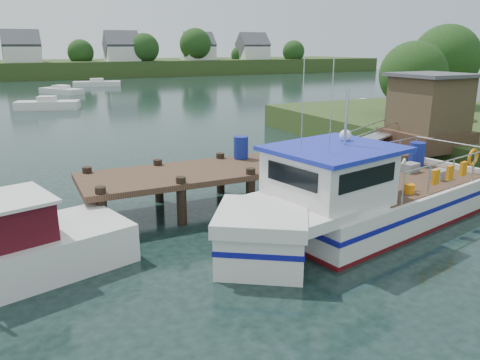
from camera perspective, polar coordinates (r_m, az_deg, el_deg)
name	(u,v)px	position (r m, az deg, el deg)	size (l,w,h in m)	color
ground_plane	(247,200)	(17.68, 0.80, -2.45)	(160.00, 160.00, 0.00)	black
far_shore	(52,65)	(97.71, -21.95, 12.84)	(140.00, 42.55, 9.22)	#31451C
dock	(384,129)	(20.82, 17.15, 6.02)	(16.60, 3.00, 4.78)	#493122
lobster_boat	(357,202)	(14.91, 14.05, -2.57)	(11.19, 5.13, 5.36)	silver
moored_far	(97,83)	(71.97, -17.03, 11.20)	(6.85, 3.39, 1.11)	silver
moored_b	(47,105)	(46.73, -22.42, 8.50)	(5.81, 3.41, 1.22)	silver
moored_c	(366,109)	(41.23, 15.10, 8.31)	(8.34, 5.47, 1.25)	silver
moored_d	(61,90)	(62.07, -20.94, 10.16)	(4.92, 6.22, 1.03)	silver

